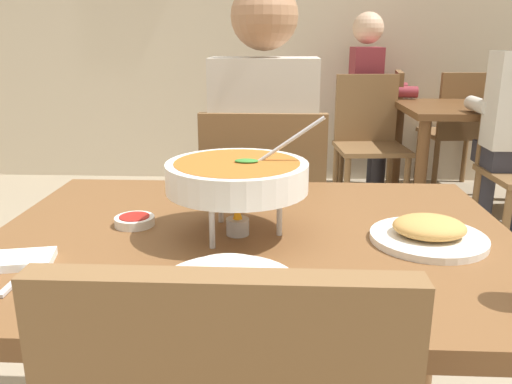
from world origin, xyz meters
TOP-DOWN VIEW (x-y plane):
  - dining_table_main at (0.00, 0.00)m, footprint 1.14×0.86m
  - chair_diner_main at (-0.00, 0.71)m, footprint 0.44×0.44m
  - diner_main at (0.00, 0.75)m, footprint 0.40×0.45m
  - curry_bowl at (-0.03, -0.01)m, footprint 0.33×0.30m
  - rice_plate at (-0.03, -0.27)m, footprint 0.24×0.24m
  - appetizer_plate at (0.37, -0.03)m, footprint 0.24×0.24m
  - sauce_dish at (-0.27, 0.04)m, footprint 0.09×0.09m
  - napkin_folded at (-0.43, -0.18)m, footprint 0.13×0.10m
  - spoon_utensil at (-0.40, -0.23)m, footprint 0.01×0.17m
  - dining_table_far at (1.33, 2.29)m, footprint 1.00×0.80m
  - chair_bg_right at (0.81, 2.86)m, footprint 0.50×0.50m
  - chair_bg_corner at (0.64, 2.41)m, footprint 0.47×0.47m
  - chair_bg_window at (1.38, 2.82)m, footprint 0.47×0.47m
  - patron_bg_right at (0.70, 2.81)m, footprint 0.45×0.40m

SIDE VIEW (x-z plane):
  - chair_diner_main at x=0.00m, z-range 0.06..0.96m
  - chair_bg_right at x=0.81m, z-range 0.06..0.96m
  - chair_bg_corner at x=0.64m, z-range 0.06..0.96m
  - chair_bg_window at x=1.38m, z-range 0.06..0.96m
  - dining_table_far at x=1.33m, z-range 0.23..0.96m
  - dining_table_main at x=0.00m, z-range 0.25..0.97m
  - spoon_utensil at x=-0.40m, z-range 0.72..0.73m
  - napkin_folded at x=-0.43m, z-range 0.72..0.74m
  - sauce_dish at x=-0.27m, z-range 0.72..0.74m
  - rice_plate at x=-0.03m, z-range 0.71..0.77m
  - appetizer_plate at x=0.37m, z-range 0.71..0.77m
  - diner_main at x=0.00m, z-range 0.09..1.40m
  - patron_bg_right at x=0.70m, z-range 0.09..1.40m
  - curry_bowl at x=-0.03m, z-range 0.72..0.98m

